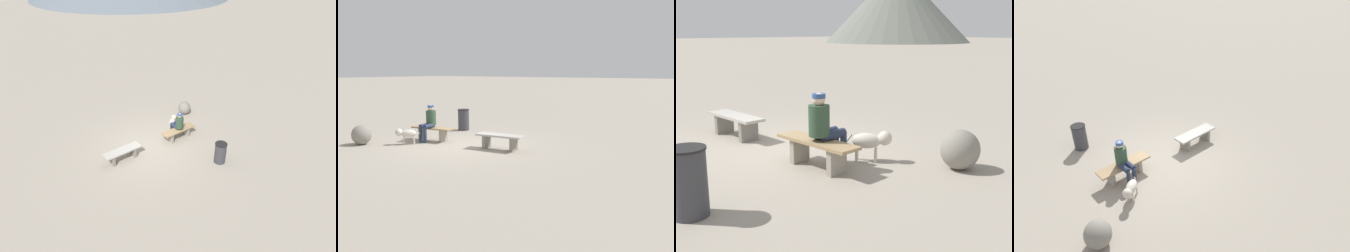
{
  "view_description": "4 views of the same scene",
  "coord_description": "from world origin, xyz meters",
  "views": [
    {
      "loc": [
        -4.58,
        -9.07,
        7.28
      ],
      "look_at": [
        1.15,
        0.43,
        0.46
      ],
      "focal_mm": 31.22,
      "sensor_mm": 36.0,
      "label": 1
    },
    {
      "loc": [
        -7.23,
        8.4,
        2.41
      ],
      "look_at": [
        -0.84,
        -1.31,
        0.54
      ],
      "focal_mm": 36.96,
      "sensor_mm": 36.0,
      "label": 2
    },
    {
      "loc": [
        6.69,
        -3.81,
        2.2
      ],
      "look_at": [
        1.59,
        0.34,
        0.68
      ],
      "focal_mm": 44.65,
      "sensor_mm": 36.0,
      "label": 3
    },
    {
      "loc": [
        3.88,
        6.11,
        5.37
      ],
      "look_at": [
        -1.18,
        -0.75,
        0.52
      ],
      "focal_mm": 30.22,
      "sensor_mm": 36.0,
      "label": 4
    }
  ],
  "objects": [
    {
      "name": "boulder",
      "position": [
        2.88,
        1.69,
        0.33
      ],
      "size": [
        0.8,
        0.82,
        0.65
      ],
      "primitive_type": "ellipsoid",
      "rotation": [
        0.0,
        0.0,
        4.32
      ],
      "color": "gray",
      "rests_on": "ground"
    },
    {
      "name": "bench_right",
      "position": [
        1.39,
        -0.06,
        0.34
      ],
      "size": [
        1.61,
        0.59,
        0.47
      ],
      "rotation": [
        0.0,
        0.0,
        0.11
      ],
      "color": "gray",
      "rests_on": "ground"
    },
    {
      "name": "seated_person",
      "position": [
        1.43,
        0.05,
        0.72
      ],
      "size": [
        0.38,
        0.69,
        1.24
      ],
      "rotation": [
        0.0,
        0.0,
        0.1
      ],
      "color": "#2D4733",
      "rests_on": "ground"
    },
    {
      "name": "ground",
      "position": [
        0.0,
        0.0,
        -0.03
      ],
      "size": [
        210.0,
        210.0,
        0.06
      ],
      "primitive_type": "cube",
      "color": "#9E9384"
    },
    {
      "name": "trash_bin",
      "position": [
        1.89,
        -2.3,
        0.43
      ],
      "size": [
        0.47,
        0.47,
        0.86
      ],
      "color": "#38383D",
      "rests_on": "ground"
    },
    {
      "name": "bench_left",
      "position": [
        -1.34,
        -0.2,
        0.33
      ],
      "size": [
        1.56,
        0.61,
        0.47
      ],
      "rotation": [
        0.0,
        0.0,
        0.11
      ],
      "color": "gray",
      "rests_on": "ground"
    },
    {
      "name": "dog",
      "position": [
        1.67,
        0.87,
        0.37
      ],
      "size": [
        0.62,
        0.61,
        0.53
      ],
      "rotation": [
        0.0,
        0.0,
        0.76
      ],
      "color": "beige",
      "rests_on": "ground"
    }
  ]
}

